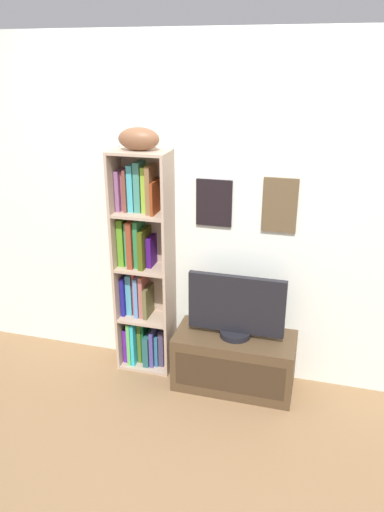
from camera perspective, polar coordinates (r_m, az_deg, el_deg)
The scene contains 6 objects.
ground at distance 3.15m, azimuth -2.75°, elevation -23.75°, with size 5.20×5.20×0.04m, color olive.
back_wall at distance 3.45m, azimuth 2.71°, elevation 4.65°, with size 4.80×0.08×2.42m.
bookshelf at distance 3.62m, azimuth -5.84°, elevation -1.71°, with size 0.41×0.25×1.67m.
football at distance 3.32m, azimuth -6.21°, elevation 13.36°, with size 0.28×0.15×0.15m, color brown.
tv_stand at distance 3.64m, azimuth 4.92°, elevation -12.02°, with size 0.85×0.40×0.41m.
television at distance 3.42m, azimuth 5.16°, elevation -6.00°, with size 0.67×0.22×0.46m.
Camera 1 is at (0.72, -2.08, 2.23)m, focal length 34.44 mm.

